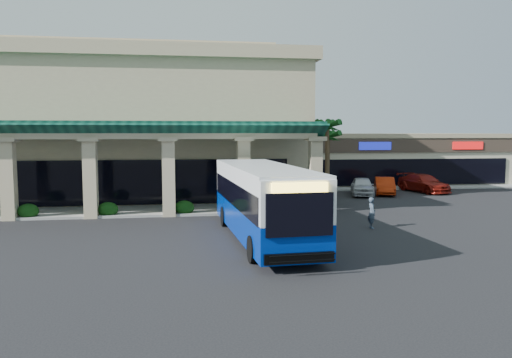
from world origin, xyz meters
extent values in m
plane|color=black|center=(0.00, 0.00, 0.00)|extent=(110.00, 110.00, 0.00)
imported|color=#364555|center=(7.58, -0.23, 0.82)|extent=(0.41, 0.61, 1.63)
imported|color=silver|center=(12.00, 12.89, 0.73)|extent=(2.92, 4.63, 1.47)
imported|color=#A8260A|center=(14.04, 13.24, 0.70)|extent=(2.80, 4.48, 1.39)
imported|color=maroon|center=(17.95, 14.30, 0.75)|extent=(3.21, 5.49, 1.49)
camera|label=1|loc=(-2.31, -24.84, 5.01)|focal=35.00mm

